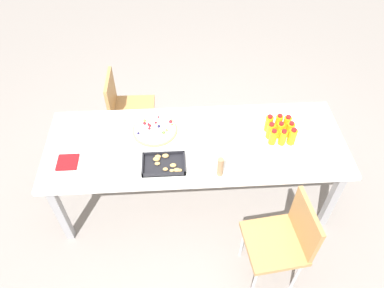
{
  "coord_description": "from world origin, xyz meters",
  "views": [
    {
      "loc": [
        0.14,
        1.91,
        2.8
      ],
      "look_at": [
        0.03,
        0.03,
        0.76
      ],
      "focal_mm": 34.04,
      "sensor_mm": 36.0,
      "label": 1
    }
  ],
  "objects_px": {
    "chair_far_left": "(285,238)",
    "juice_bottle_1": "(278,122)",
    "juice_bottle_2": "(269,123)",
    "plate_stack": "(204,133)",
    "chair_near_right": "(126,106)",
    "napkin_stack": "(67,162)",
    "juice_bottle_6": "(292,137)",
    "cardboard_tube": "(220,167)",
    "juice_bottle_0": "(287,123)",
    "party_table": "(196,148)",
    "juice_bottle_7": "(283,137)",
    "snack_tray": "(164,164)",
    "juice_bottle_8": "(273,137)",
    "juice_bottle_5": "(270,131)",
    "fruit_pizza": "(155,130)",
    "juice_bottle_4": "(280,130)",
    "juice_bottle_3": "(290,130)"
  },
  "relations": [
    {
      "from": "juice_bottle_8",
      "to": "napkin_stack",
      "type": "xyz_separation_m",
      "value": [
        1.54,
        0.11,
        -0.06
      ]
    },
    {
      "from": "juice_bottle_2",
      "to": "juice_bottle_6",
      "type": "height_order",
      "value": "juice_bottle_2"
    },
    {
      "from": "napkin_stack",
      "to": "plate_stack",
      "type": "bearing_deg",
      "value": -167.41
    },
    {
      "from": "juice_bottle_0",
      "to": "juice_bottle_5",
      "type": "distance_m",
      "value": 0.17
    },
    {
      "from": "napkin_stack",
      "to": "juice_bottle_0",
      "type": "bearing_deg",
      "value": -171.2
    },
    {
      "from": "chair_near_right",
      "to": "napkin_stack",
      "type": "distance_m",
      "value": 0.98
    },
    {
      "from": "plate_stack",
      "to": "snack_tray",
      "type": "bearing_deg",
      "value": 42.98
    },
    {
      "from": "cardboard_tube",
      "to": "chair_near_right",
      "type": "bearing_deg",
      "value": -53.84
    },
    {
      "from": "juice_bottle_6",
      "to": "napkin_stack",
      "type": "relative_size",
      "value": 0.98
    },
    {
      "from": "juice_bottle_0",
      "to": "juice_bottle_2",
      "type": "height_order",
      "value": "juice_bottle_2"
    },
    {
      "from": "chair_far_left",
      "to": "juice_bottle_1",
      "type": "relative_size",
      "value": 5.59
    },
    {
      "from": "juice_bottle_0",
      "to": "party_table",
      "type": "bearing_deg",
      "value": 8.63
    },
    {
      "from": "juice_bottle_5",
      "to": "plate_stack",
      "type": "bearing_deg",
      "value": -5.81
    },
    {
      "from": "juice_bottle_1",
      "to": "snack_tray",
      "type": "bearing_deg",
      "value": 19.84
    },
    {
      "from": "juice_bottle_0",
      "to": "cardboard_tube",
      "type": "relative_size",
      "value": 0.8
    },
    {
      "from": "juice_bottle_8",
      "to": "cardboard_tube",
      "type": "height_order",
      "value": "cardboard_tube"
    },
    {
      "from": "juice_bottle_3",
      "to": "juice_bottle_4",
      "type": "bearing_deg",
      "value": 3.49
    },
    {
      "from": "juice_bottle_4",
      "to": "napkin_stack",
      "type": "bearing_deg",
      "value": 6.3
    },
    {
      "from": "juice_bottle_4",
      "to": "juice_bottle_8",
      "type": "height_order",
      "value": "juice_bottle_4"
    },
    {
      "from": "fruit_pizza",
      "to": "juice_bottle_4",
      "type": "bearing_deg",
      "value": 173.13
    },
    {
      "from": "juice_bottle_7",
      "to": "juice_bottle_0",
      "type": "bearing_deg",
      "value": -114.11
    },
    {
      "from": "plate_stack",
      "to": "napkin_stack",
      "type": "bearing_deg",
      "value": 12.59
    },
    {
      "from": "juice_bottle_2",
      "to": "plate_stack",
      "type": "relative_size",
      "value": 0.82
    },
    {
      "from": "juice_bottle_1",
      "to": "fruit_pizza",
      "type": "relative_size",
      "value": 0.42
    },
    {
      "from": "juice_bottle_1",
      "to": "juice_bottle_3",
      "type": "distance_m",
      "value": 0.11
    },
    {
      "from": "juice_bottle_4",
      "to": "napkin_stack",
      "type": "relative_size",
      "value": 0.97
    },
    {
      "from": "juice_bottle_7",
      "to": "plate_stack",
      "type": "height_order",
      "value": "juice_bottle_7"
    },
    {
      "from": "chair_far_left",
      "to": "juice_bottle_7",
      "type": "distance_m",
      "value": 0.74
    },
    {
      "from": "juice_bottle_1",
      "to": "juice_bottle_0",
      "type": "bearing_deg",
      "value": 178.53
    },
    {
      "from": "juice_bottle_0",
      "to": "juice_bottle_3",
      "type": "height_order",
      "value": "juice_bottle_3"
    },
    {
      "from": "juice_bottle_6",
      "to": "juice_bottle_8",
      "type": "height_order",
      "value": "juice_bottle_6"
    },
    {
      "from": "chair_near_right",
      "to": "juice_bottle_8",
      "type": "height_order",
      "value": "juice_bottle_8"
    },
    {
      "from": "juice_bottle_1",
      "to": "napkin_stack",
      "type": "xyz_separation_m",
      "value": [
        1.62,
        0.26,
        -0.06
      ]
    },
    {
      "from": "party_table",
      "to": "plate_stack",
      "type": "xyz_separation_m",
      "value": [
        -0.07,
        -0.08,
        0.08
      ]
    },
    {
      "from": "cardboard_tube",
      "to": "plate_stack",
      "type": "bearing_deg",
      "value": -78.67
    },
    {
      "from": "chair_far_left",
      "to": "snack_tray",
      "type": "relative_size",
      "value": 2.64
    },
    {
      "from": "chair_near_right",
      "to": "juice_bottle_1",
      "type": "relative_size",
      "value": 5.59
    },
    {
      "from": "juice_bottle_1",
      "to": "juice_bottle_3",
      "type": "height_order",
      "value": "juice_bottle_1"
    },
    {
      "from": "chair_near_right",
      "to": "juice_bottle_2",
      "type": "distance_m",
      "value": 1.39
    },
    {
      "from": "chair_near_right",
      "to": "plate_stack",
      "type": "height_order",
      "value": "chair_near_right"
    },
    {
      "from": "chair_near_right",
      "to": "juice_bottle_2",
      "type": "bearing_deg",
      "value": 63.31
    },
    {
      "from": "snack_tray",
      "to": "juice_bottle_2",
      "type": "bearing_deg",
      "value": -158.82
    },
    {
      "from": "chair_near_right",
      "to": "snack_tray",
      "type": "height_order",
      "value": "chair_near_right"
    },
    {
      "from": "juice_bottle_5",
      "to": "napkin_stack",
      "type": "relative_size",
      "value": 0.96
    },
    {
      "from": "juice_bottle_5",
      "to": "plate_stack",
      "type": "xyz_separation_m",
      "value": [
        0.51,
        -0.05,
        -0.05
      ]
    },
    {
      "from": "snack_tray",
      "to": "juice_bottle_0",
      "type": "bearing_deg",
      "value": -161.55
    },
    {
      "from": "chair_near_right",
      "to": "plate_stack",
      "type": "relative_size",
      "value": 4.53
    },
    {
      "from": "juice_bottle_6",
      "to": "plate_stack",
      "type": "height_order",
      "value": "juice_bottle_6"
    },
    {
      "from": "juice_bottle_2",
      "to": "juice_bottle_3",
      "type": "distance_m",
      "value": 0.17
    },
    {
      "from": "chair_near_right",
      "to": "juice_bottle_8",
      "type": "distance_m",
      "value": 1.47
    }
  ]
}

